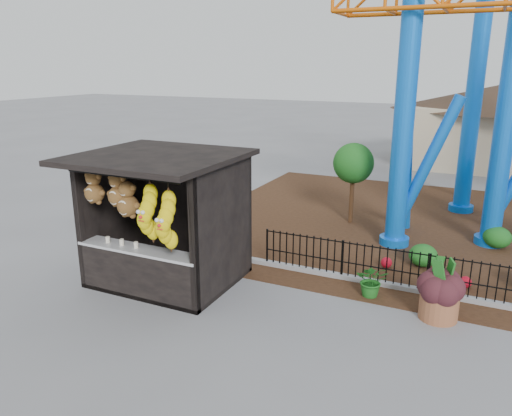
% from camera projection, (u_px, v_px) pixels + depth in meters
% --- Properties ---
extents(ground, '(120.00, 120.00, 0.00)m').
position_uv_depth(ground, '(260.00, 328.00, 9.94)').
color(ground, slate).
rests_on(ground, ground).
extents(mulch_bed, '(18.00, 12.00, 0.02)m').
position_uv_depth(mulch_bed, '(489.00, 236.00, 15.22)').
color(mulch_bed, '#331E11').
rests_on(mulch_bed, ground).
extents(curb, '(18.00, 0.18, 0.12)m').
position_uv_depth(curb, '(484.00, 302.00, 10.87)').
color(curb, gray).
rests_on(curb, ground).
extents(prize_booth, '(3.50, 3.40, 3.12)m').
position_uv_depth(prize_booth, '(160.00, 222.00, 11.53)').
color(prize_booth, black).
rests_on(prize_booth, ground).
extents(terracotta_planter, '(0.85, 0.85, 0.59)m').
position_uv_depth(terracotta_planter, '(439.00, 305.00, 10.23)').
color(terracotta_planter, brown).
rests_on(terracotta_planter, ground).
extents(planter_foliage, '(0.70, 0.70, 0.64)m').
position_uv_depth(planter_foliage, '(442.00, 278.00, 10.06)').
color(planter_foliage, '#341419').
rests_on(planter_foliage, terracotta_planter).
extents(potted_plant, '(0.82, 0.75, 0.78)m').
position_uv_depth(potted_plant, '(372.00, 280.00, 11.19)').
color(potted_plant, '#1C4F17').
rests_on(potted_plant, ground).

